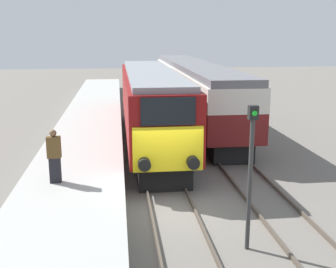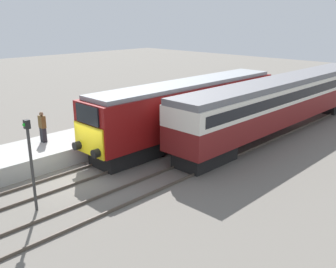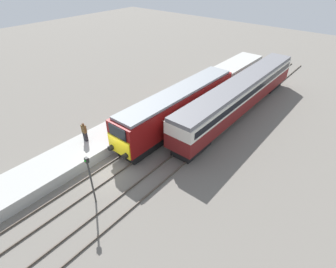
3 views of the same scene
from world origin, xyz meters
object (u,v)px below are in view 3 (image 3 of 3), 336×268
(signal_post, at_px, (90,177))
(passenger_carriage, at_px, (241,93))
(person_on_platform, at_px, (84,132))
(locomotive, at_px, (179,106))

(signal_post, bearing_deg, passenger_carriage, 84.59)
(person_on_platform, distance_m, signal_post, 6.46)
(locomotive, xyz_separation_m, person_on_platform, (-3.80, -8.31, -0.37))
(locomotive, height_order, person_on_platform, locomotive)
(locomotive, height_order, signal_post, signal_post)
(person_on_platform, bearing_deg, passenger_carriage, 63.74)
(passenger_carriage, distance_m, signal_post, 18.03)
(locomotive, relative_size, passenger_carriage, 0.73)
(person_on_platform, bearing_deg, locomotive, 65.45)
(passenger_carriage, height_order, signal_post, signal_post)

